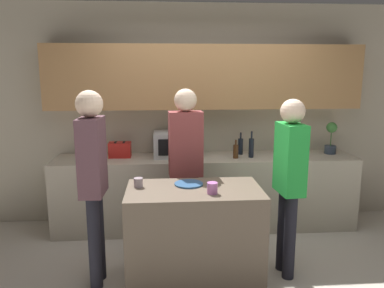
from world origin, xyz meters
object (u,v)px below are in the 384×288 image
Objects in this scene: cup_1 at (212,188)px; person_right at (186,157)px; potted_plant at (331,138)px; cup_0 at (138,183)px; bottle_0 at (236,151)px; bottle_1 at (240,146)px; toaster at (120,150)px; microwave at (176,144)px; person_left at (93,172)px; plate_on_island at (189,184)px; bottle_2 at (251,147)px; person_center at (289,173)px.

cup_1 is 0.76m from person_right.
potted_plant is 1.98m from person_right.
cup_0 is at bearing 44.52° from person_right.
bottle_0 is at bearing -143.00° from person_right.
cup_0 is (-1.17, -1.25, -0.06)m from bottle_1.
potted_plant is at bearing 27.69° from cup_0.
toaster is 0.15× the size of person_right.
microwave reaches higher than bottle_1.
cup_0 is 0.05× the size of person_left.
potted_plant is 1.44× the size of bottle_1.
potted_plant is 4.11× the size of cup_1.
toaster reaches higher than cup_0.
cup_1 is (0.26, -1.43, -0.10)m from microwave.
microwave is 2.00× the size of plate_on_island.
bottle_2 reaches higher than plate_on_island.
person_center is (0.10, -1.10, -0.01)m from bottle_2.
potted_plant is 2.20m from cup_1.
toaster is at bearing 49.37° from person_center.
person_left is at bearing -145.71° from bottle_2.
toaster is at bearing 180.00° from potted_plant.
person_center reaches higher than plate_on_island.
bottle_1 is (0.80, 0.05, -0.05)m from microwave.
toaster is 1.47m from bottle_1.
bottle_2 is at bearing 126.55° from person_left.
person_right is (-1.85, -0.70, -0.04)m from potted_plant.
plate_on_island is at bearing 86.15° from person_right.
bottle_0 is at bearing -115.70° from bottle_1.
bottle_0 is 2.69× the size of cup_0.
plate_on_island is 2.70× the size of cup_1.
person_left is at bearing 170.06° from cup_1.
bottle_1 is (-1.13, 0.04, -0.09)m from potted_plant.
cup_0 is 0.05× the size of person_center.
bottle_2 is 2.00m from person_left.
bottle_0 reaches higher than cup_0.
bottle_0 is 0.20m from bottle_2.
plate_on_island is at bearing -147.63° from potted_plant.
person_right reaches higher than cup_1.
person_center is at bearing -36.35° from toaster.
person_center reaches higher than potted_plant.
bottle_1 is at bearing 59.30° from plate_on_island.
cup_0 is at bearing -133.17° from bottle_1.
cup_1 is (-0.63, -1.30, -0.07)m from bottle_2.
person_right reaches higher than person_center.
toaster is at bearing 122.54° from plate_on_island.
bottle_1 is 0.16× the size of person_center.
person_left reaches higher than toaster.
microwave is 1.46m from cup_1.
microwave reaches higher than cup_0.
person_right is (0.08, -0.70, 0.00)m from microwave.
person_right reaches higher than microwave.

